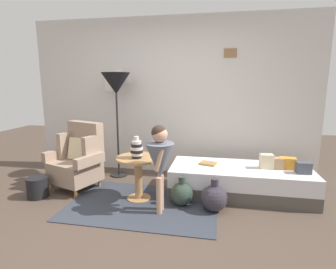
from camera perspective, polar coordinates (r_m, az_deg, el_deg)
The scene contains 17 objects.
ground_plane at distance 3.10m, azimuth -6.41°, elevation -18.97°, with size 12.00×12.00×0.00m, color #4C3D33.
gallery_wall at distance 4.59m, azimuth 0.52°, elevation 7.98°, with size 4.80×0.12×2.60m.
rug at distance 3.59m, azimuth -5.33°, elevation -14.48°, with size 1.88×1.28×0.01m, color #333842.
armchair at distance 4.17m, azimuth -18.48°, elevation -4.93°, with size 0.88×0.76×0.97m.
daybed at distance 3.92m, azimuth 14.98°, elevation -9.47°, with size 1.90×0.81×0.40m.
pillow_head at distance 3.86m, azimuth 26.84°, elevation -6.32°, with size 0.18×0.12×0.15m, color #474C56.
pillow_mid at distance 3.97m, azimuth 24.05°, elevation -5.59°, with size 0.21×0.12×0.15m, color orange.
pillow_back at distance 3.92m, azimuth 21.98°, elevation -5.65°, with size 0.19×0.12×0.15m, color tan.
pillow_extra at distance 3.88m, azimuth 20.20°, elevation -5.36°, with size 0.17×0.12×0.19m, color beige.
side_table at distance 3.59m, azimuth -6.32°, elevation -7.35°, with size 0.58×0.58×0.58m.
vase_striped at distance 3.47m, azimuth -6.67°, elevation -3.09°, with size 0.16×0.16×0.29m.
floor_lamp at distance 4.40m, azimuth -10.98°, elevation 10.01°, with size 0.46×0.46×1.70m.
person_child at distance 3.14m, azimuth -1.75°, elevation -5.04°, with size 0.34×0.34×1.07m.
book_on_daybed at distance 3.87m, azimuth 8.52°, elevation -6.10°, with size 0.22×0.16×0.03m, color #A97E43.
demijohn_near at distance 3.51m, azimuth 2.92°, elevation -12.43°, with size 0.29×0.29×0.38m.
demijohn_far at distance 3.39m, azimuth 9.76°, elevation -13.11°, with size 0.33×0.33×0.41m.
magazine_basket at distance 4.13m, azimuth -25.98°, elevation -10.04°, with size 0.28×0.28×0.28m, color black.
Camera 1 is at (0.83, -2.56, 1.55)m, focal length 28.69 mm.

